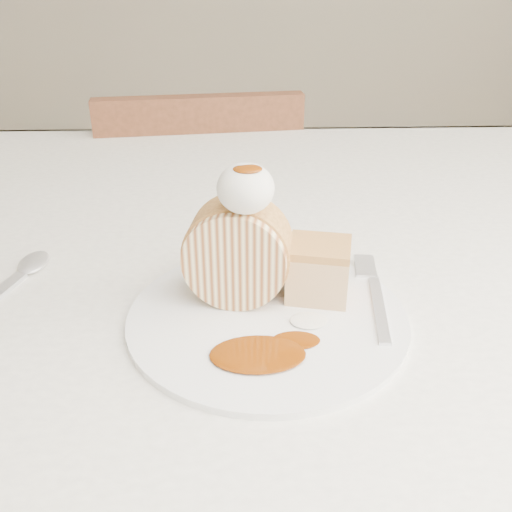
{
  "coord_description": "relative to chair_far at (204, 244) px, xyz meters",
  "views": [
    {
      "loc": [
        -0.01,
        -0.41,
        1.05
      ],
      "look_at": [
        0.01,
        0.03,
        0.81
      ],
      "focal_mm": 40.0,
      "sensor_mm": 36.0,
      "label": 1
    }
  ],
  "objects": [
    {
      "name": "table",
      "position": [
        0.09,
        -0.53,
        0.19
      ],
      "size": [
        1.4,
        0.9,
        0.75
      ],
      "color": "white",
      "rests_on": "ground"
    },
    {
      "name": "chair_far",
      "position": [
        0.0,
        0.0,
        0.0
      ],
      "size": [
        0.43,
        0.43,
        0.81
      ],
      "rotation": [
        0.0,
        0.0,
        3.26
      ],
      "color": "brown",
      "rests_on": "ground"
    },
    {
      "name": "plate",
      "position": [
        0.11,
        -0.71,
        0.29
      ],
      "size": [
        0.3,
        0.3,
        0.01
      ],
      "primitive_type": "cylinder",
      "rotation": [
        0.0,
        0.0,
        -0.21
      ],
      "color": "white",
      "rests_on": "table"
    },
    {
      "name": "roulade_slice",
      "position": [
        0.08,
        -0.68,
        0.34
      ],
      "size": [
        0.1,
        0.07,
        0.09
      ],
      "primitive_type": "cylinder",
      "rotation": [
        1.57,
        0.0,
        -0.16
      ],
      "color": "#FFEEB1",
      "rests_on": "plate"
    },
    {
      "name": "cake_chunk",
      "position": [
        0.16,
        -0.68,
        0.31
      ],
      "size": [
        0.07,
        0.06,
        0.05
      ],
      "primitive_type": "cube",
      "rotation": [
        0.0,
        0.0,
        -0.21
      ],
      "color": "tan",
      "rests_on": "plate"
    },
    {
      "name": "whipped_cream",
      "position": [
        0.09,
        -0.69,
        0.41
      ],
      "size": [
        0.05,
        0.05,
        0.04
      ],
      "primitive_type": "ellipsoid",
      "color": "silver",
      "rests_on": "roulade_slice"
    },
    {
      "name": "caramel_drizzle",
      "position": [
        0.09,
        -0.7,
        0.43
      ],
      "size": [
        0.02,
        0.02,
        0.01
      ],
      "primitive_type": "ellipsoid",
      "color": "#692B04",
      "rests_on": "whipped_cream"
    },
    {
      "name": "caramel_pool",
      "position": [
        0.1,
        -0.77,
        0.29
      ],
      "size": [
        0.09,
        0.07,
        0.0
      ],
      "primitive_type": null,
      "rotation": [
        0.0,
        0.0,
        -0.21
      ],
      "color": "#692B04",
      "rests_on": "plate"
    },
    {
      "name": "fork",
      "position": [
        0.21,
        -0.71,
        0.29
      ],
      "size": [
        0.04,
        0.15,
        0.0
      ],
      "primitive_type": "cube",
      "rotation": [
        0.0,
        0.0,
        -0.12
      ],
      "color": "silver",
      "rests_on": "plate"
    }
  ]
}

